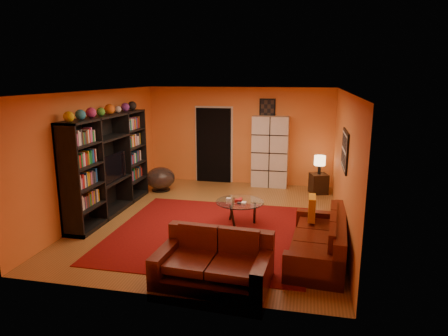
% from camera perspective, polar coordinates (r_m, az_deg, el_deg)
% --- Properties ---
extents(floor, '(6.00, 6.00, 0.00)m').
position_cam_1_polar(floor, '(8.30, -1.49, -7.35)').
color(floor, brown).
rests_on(floor, ground).
extents(ceiling, '(6.00, 6.00, 0.00)m').
position_cam_1_polar(ceiling, '(7.78, -1.60, 10.91)').
color(ceiling, white).
rests_on(ceiling, wall_back).
extents(wall_back, '(6.00, 0.00, 6.00)m').
position_cam_1_polar(wall_back, '(10.83, 2.17, 4.60)').
color(wall_back, orange).
rests_on(wall_back, floor).
extents(wall_front, '(6.00, 0.00, 6.00)m').
position_cam_1_polar(wall_front, '(5.16, -9.38, -5.09)').
color(wall_front, orange).
rests_on(wall_front, floor).
extents(wall_left, '(0.00, 6.00, 6.00)m').
position_cam_1_polar(wall_left, '(8.85, -17.50, 2.09)').
color(wall_left, orange).
rests_on(wall_left, floor).
extents(wall_right, '(0.00, 6.00, 6.00)m').
position_cam_1_polar(wall_right, '(7.75, 16.73, 0.65)').
color(wall_right, orange).
rests_on(wall_right, floor).
extents(rug, '(3.60, 3.60, 0.01)m').
position_cam_1_polar(rug, '(7.64, -1.99, -9.15)').
color(rug, '#580A0A').
rests_on(rug, floor).
extents(doorway, '(0.95, 0.10, 2.04)m').
position_cam_1_polar(doorway, '(10.98, -1.48, 3.24)').
color(doorway, black).
rests_on(doorway, floor).
extents(wall_art_right, '(0.03, 1.00, 0.70)m').
position_cam_1_polar(wall_art_right, '(7.40, 16.90, 2.44)').
color(wall_art_right, black).
rests_on(wall_art_right, wall_right).
extents(wall_art_back, '(0.42, 0.03, 0.52)m').
position_cam_1_polar(wall_art_back, '(10.63, 6.22, 8.44)').
color(wall_art_back, black).
rests_on(wall_art_back, wall_back).
extents(entertainment_unit, '(0.45, 3.00, 2.10)m').
position_cam_1_polar(entertainment_unit, '(8.79, -16.11, 0.45)').
color(entertainment_unit, black).
rests_on(entertainment_unit, floor).
extents(tv, '(1.01, 0.13, 0.58)m').
position_cam_1_polar(tv, '(8.70, -16.08, 0.05)').
color(tv, black).
rests_on(tv, entertainment_unit).
extents(sofa, '(0.99, 2.14, 0.85)m').
position_cam_1_polar(sofa, '(6.72, 13.90, -10.14)').
color(sofa, '#431009').
rests_on(sofa, rug).
extents(loveseat, '(1.67, 1.07, 0.85)m').
position_cam_1_polar(loveseat, '(5.90, -1.34, -13.20)').
color(loveseat, '#431009').
rests_on(loveseat, rug).
extents(throw_pillow, '(0.12, 0.42, 0.42)m').
position_cam_1_polar(throw_pillow, '(7.19, 12.44, -5.60)').
color(throw_pillow, orange).
rests_on(throw_pillow, sofa).
extents(coffee_table, '(0.94, 0.94, 0.47)m').
position_cam_1_polar(coffee_table, '(7.89, 2.28, -5.13)').
color(coffee_table, silver).
rests_on(coffee_table, floor).
extents(storage_cabinet, '(0.94, 0.42, 1.87)m').
position_cam_1_polar(storage_cabinet, '(10.58, 6.59, 2.32)').
color(storage_cabinet, silver).
rests_on(storage_cabinet, floor).
extents(bowl_chair, '(0.74, 0.74, 0.60)m').
position_cam_1_polar(bowl_chair, '(10.36, -9.06, -1.46)').
color(bowl_chair, black).
rests_on(bowl_chair, floor).
extents(side_table, '(0.51, 0.51, 0.50)m').
position_cam_1_polar(side_table, '(10.29, 13.35, -2.17)').
color(side_table, black).
rests_on(side_table, floor).
extents(table_lamp, '(0.28, 0.28, 0.46)m').
position_cam_1_polar(table_lamp, '(10.16, 13.52, 0.96)').
color(table_lamp, black).
rests_on(table_lamp, side_table).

